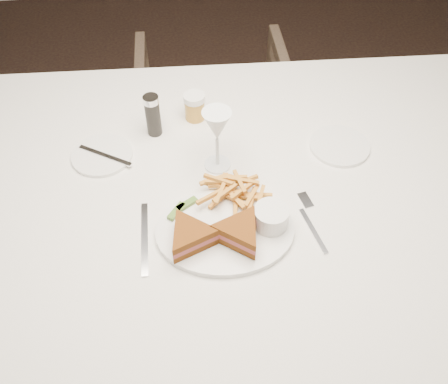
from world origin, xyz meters
The scene contains 4 objects.
ground centered at (0.00, 0.00, 0.00)m, with size 5.00×5.00×0.00m, color black.
table centered at (0.36, -0.07, 0.38)m, with size 1.62×1.08×0.75m, color silver.
chair_far centered at (0.42, 0.73, 0.32)m, with size 0.61×0.57×0.63m, color #47382B.
table_setting centered at (0.35, -0.11, 0.79)m, with size 0.79×0.63×0.18m.
Camera 1 is at (0.26, -0.89, 1.67)m, focal length 40.00 mm.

